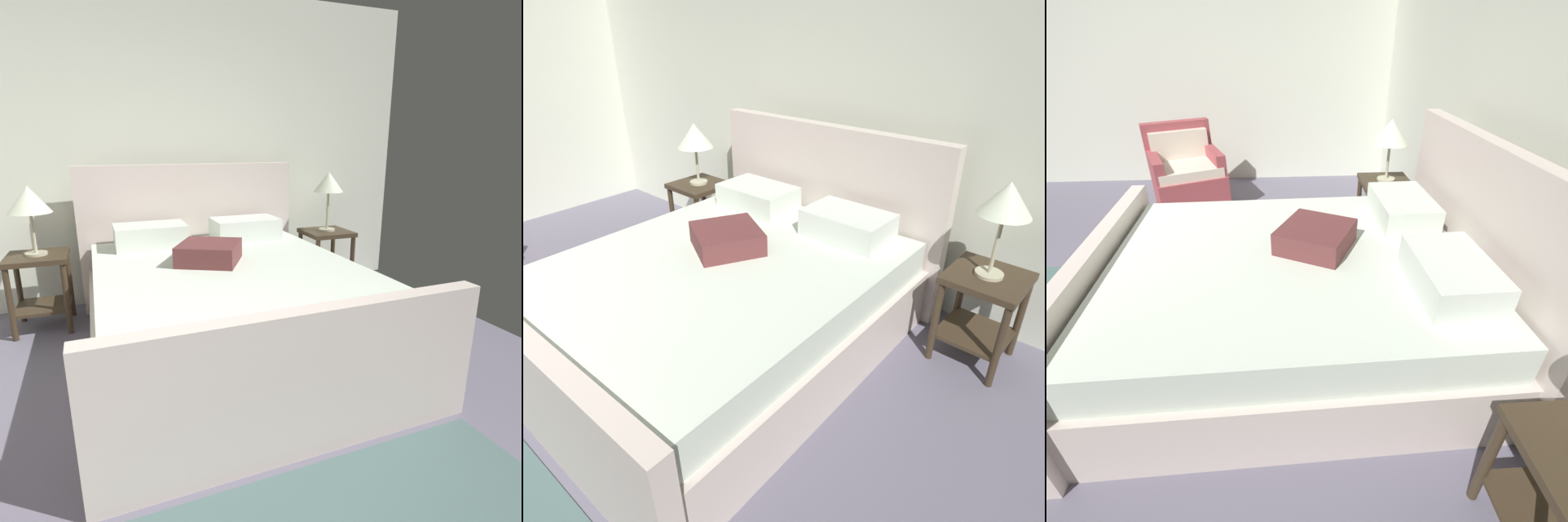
% 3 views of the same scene
% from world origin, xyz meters
% --- Properties ---
extents(wall_back, '(5.38, 0.12, 2.71)m').
position_xyz_m(wall_back, '(0.00, 2.89, 1.36)').
color(wall_back, silver).
rests_on(wall_back, ground).
extents(bed, '(1.98, 2.40, 1.25)m').
position_xyz_m(bed, '(0.49, 1.57, 0.35)').
color(bed, beige).
rests_on(bed, ground).
extents(nightstand_right, '(0.44, 0.44, 0.60)m').
position_xyz_m(nightstand_right, '(1.78, 2.47, 0.40)').
color(nightstand_right, '#392C1D').
rests_on(nightstand_right, ground).
extents(table_lamp_right, '(0.28, 0.28, 0.57)m').
position_xyz_m(table_lamp_right, '(1.78, 2.47, 1.06)').
color(table_lamp_right, '#B7B293').
rests_on(table_lamp_right, nightstand_right).
extents(nightstand_left, '(0.44, 0.44, 0.60)m').
position_xyz_m(nightstand_left, '(-0.78, 2.40, 0.40)').
color(nightstand_left, '#392C1D').
rests_on(nightstand_left, ground).
extents(table_lamp_left, '(0.31, 0.31, 0.53)m').
position_xyz_m(table_lamp_left, '(-0.78, 2.40, 1.01)').
color(table_lamp_left, '#B7B293').
rests_on(table_lamp_left, nightstand_left).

